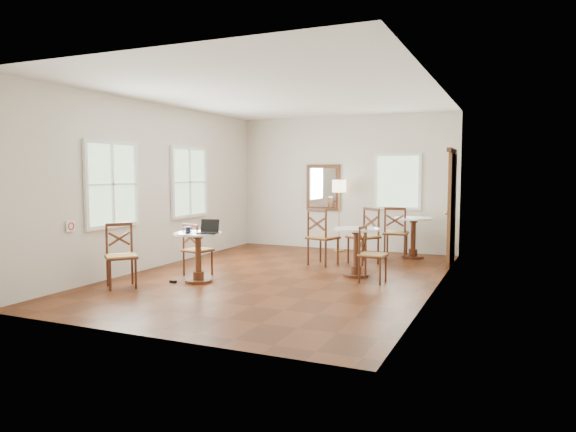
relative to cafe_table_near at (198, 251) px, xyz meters
The scene contains 17 objects.
ground 1.46m from the cafe_table_near, 41.72° to the left, with size 7.00×7.00×0.00m, color #4F220D.
room_shell 2.07m from the cafe_table_near, 50.90° to the left, with size 5.02×7.02×3.01m.
cafe_table_near is the anchor object (origin of this frame).
cafe_table_mid 2.61m from the cafe_table_near, 34.05° to the left, with size 0.77×0.77×0.82m.
cafe_table_back 4.64m from the cafe_table_near, 54.52° to the left, with size 0.78×0.78×0.83m.
chair_near_a 0.57m from the cafe_table_near, 125.91° to the left, with size 0.49×0.49×0.89m.
chair_near_b 1.17m from the cafe_table_near, 138.67° to the right, with size 0.63×0.63×0.97m.
chair_mid_a 2.60m from the cafe_table_near, 60.87° to the left, with size 0.61×0.61×1.07m.
chair_mid_b 2.75m from the cafe_table_near, 24.04° to the left, with size 0.42×0.42×0.89m.
chair_back_a 4.34m from the cafe_table_near, 56.99° to the left, with size 0.53×0.53×1.05m.
chair_back_b 3.38m from the cafe_table_near, 54.69° to the left, with size 0.68×0.68×1.07m.
floor_lamp 4.27m from the cafe_table_near, 76.04° to the left, with size 0.31×0.31×1.58m.
laptop 0.42m from the cafe_table_near, ahead, with size 0.34×0.31×0.21m.
mouse 0.39m from the cafe_table_near, 102.80° to the right, with size 0.09×0.06×0.04m, color black.
navy_mug 0.38m from the cafe_table_near, 145.80° to the right, with size 0.12×0.08×0.09m.
water_glass 0.41m from the cafe_table_near, 143.41° to the right, with size 0.06×0.06×0.09m, color white.
power_adapter 0.62m from the cafe_table_near, 148.91° to the right, with size 0.10×0.06×0.04m, color black.
Camera 1 is at (3.58, -7.90, 1.74)m, focal length 32.76 mm.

